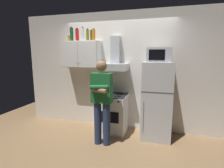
% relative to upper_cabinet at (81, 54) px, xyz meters
% --- Properties ---
extents(ground_plane, '(7.00, 7.00, 0.00)m').
position_rel_upper_cabinet_xyz_m(ground_plane, '(0.85, -0.37, -1.75)').
color(ground_plane, olive).
extents(back_wall_tiled, '(4.80, 0.10, 2.70)m').
position_rel_upper_cabinet_xyz_m(back_wall_tiled, '(0.85, 0.23, -0.40)').
color(back_wall_tiled, silver).
rests_on(back_wall_tiled, ground_plane).
extents(upper_cabinet, '(0.90, 0.37, 0.60)m').
position_rel_upper_cabinet_xyz_m(upper_cabinet, '(0.00, 0.00, 0.00)').
color(upper_cabinet, white).
extents(stove_oven, '(0.60, 0.62, 0.87)m').
position_rel_upper_cabinet_xyz_m(stove_oven, '(0.80, -0.13, -1.32)').
color(stove_oven, white).
rests_on(stove_oven, ground_plane).
extents(range_hood, '(0.60, 0.44, 0.75)m').
position_rel_upper_cabinet_xyz_m(range_hood, '(0.80, 0.00, -0.15)').
color(range_hood, '#B7BABF').
extents(refrigerator, '(0.60, 0.62, 1.60)m').
position_rel_upper_cabinet_xyz_m(refrigerator, '(1.75, -0.12, -0.95)').
color(refrigerator, silver).
rests_on(refrigerator, ground_plane).
extents(microwave, '(0.48, 0.37, 0.28)m').
position_rel_upper_cabinet_xyz_m(microwave, '(1.75, -0.11, -0.01)').
color(microwave, '#B7BABF').
rests_on(microwave, refrigerator).
extents(person_standing, '(0.38, 0.33, 1.64)m').
position_rel_upper_cabinet_xyz_m(person_standing, '(0.75, -0.73, -0.85)').
color(person_standing, navy).
rests_on(person_standing, ground_plane).
extents(bottle_spice_jar, '(0.06, 0.06, 0.13)m').
position_rel_upper_cabinet_xyz_m(bottle_spice_jar, '(-0.32, 0.02, 0.36)').
color(bottle_spice_jar, gold).
rests_on(bottle_spice_jar, upper_cabinet).
extents(bottle_soda_red, '(0.08, 0.08, 0.29)m').
position_rel_upper_cabinet_xyz_m(bottle_soda_red, '(-0.08, -0.02, 0.44)').
color(bottle_soda_red, red).
rests_on(bottle_soda_red, upper_cabinet).
extents(bottle_beer_brown, '(0.06, 0.06, 0.25)m').
position_rel_upper_cabinet_xyz_m(bottle_beer_brown, '(0.24, 0.04, 0.42)').
color(bottle_beer_brown, brown).
rests_on(bottle_beer_brown, upper_cabinet).
extents(bottle_vodka_clear, '(0.07, 0.07, 0.31)m').
position_rel_upper_cabinet_xyz_m(bottle_vodka_clear, '(0.06, -0.03, 0.45)').
color(bottle_vodka_clear, silver).
rests_on(bottle_vodka_clear, upper_cabinet).
extents(bottle_wine_green, '(0.08, 0.08, 0.32)m').
position_rel_upper_cabinet_xyz_m(bottle_wine_green, '(-0.23, -0.01, 0.45)').
color(bottle_wine_green, '#19471E').
rests_on(bottle_wine_green, upper_cabinet).
extents(bottle_liquor_amber, '(0.07, 0.07, 0.26)m').
position_rel_upper_cabinet_xyz_m(bottle_liquor_amber, '(0.33, -0.03, 0.42)').
color(bottle_liquor_amber, '#B7721E').
rests_on(bottle_liquor_amber, upper_cabinet).
extents(bottle_olive_oil, '(0.06, 0.06, 0.28)m').
position_rel_upper_cabinet_xyz_m(bottle_olive_oil, '(0.15, 0.04, 0.43)').
color(bottle_olive_oil, '#4C6B19').
rests_on(bottle_olive_oil, upper_cabinet).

